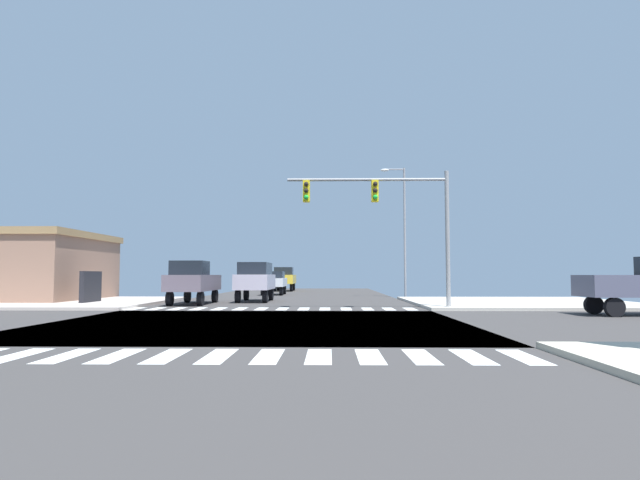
{
  "coord_description": "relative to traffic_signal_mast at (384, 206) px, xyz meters",
  "views": [
    {
      "loc": [
        2.46,
        -17.9,
        1.61
      ],
      "look_at": [
        1.97,
        10.38,
        3.46
      ],
      "focal_mm": 29.91,
      "sensor_mm": 36.0,
      "label": 1
    }
  ],
  "objects": [
    {
      "name": "pickup_leading_3",
      "position": [
        -7.03,
        28.04,
        -3.53
      ],
      "size": [
        2.0,
        5.1,
        2.35
      ],
      "rotation": [
        0.0,
        0.0,
        3.14
      ],
      "color": "black",
      "rests_on": "ground"
    },
    {
      "name": "street_lamp",
      "position": [
        2.62,
        13.17,
        0.63
      ],
      "size": [
        1.78,
        0.32,
        9.29
      ],
      "color": "gray",
      "rests_on": "ground"
    },
    {
      "name": "suv_crossing_2",
      "position": [
        -7.03,
        7.24,
        -3.43
      ],
      "size": [
        1.96,
        4.6,
        2.34
      ],
      "rotation": [
        0.0,
        0.0,
        3.14
      ],
      "color": "black",
      "rests_on": "ground"
    },
    {
      "name": "sedan_middle_1",
      "position": [
        -7.03,
        18.1,
        -3.71
      ],
      "size": [
        1.8,
        4.3,
        1.88
      ],
      "rotation": [
        0.0,
        0.0,
        3.14
      ],
      "color": "black",
      "rests_on": "ground"
    },
    {
      "name": "ground",
      "position": [
        -5.03,
        -6.95,
        -4.85
      ],
      "size": [
        90.0,
        90.0,
        0.05
      ],
      "color": "#393736"
    },
    {
      "name": "traffic_signal_mast",
      "position": [
        0.0,
        0.0,
        0.0
      ],
      "size": [
        7.6,
        0.55,
        6.48
      ],
      "color": "gray",
      "rests_on": "ground"
    },
    {
      "name": "crosswalk_far",
      "position": [
        -5.28,
        0.35,
        -4.82
      ],
      "size": [
        13.5,
        2.0,
        0.01
      ],
      "color": "silver",
      "rests_on": "ground"
    },
    {
      "name": "crosswalk_near",
      "position": [
        -5.28,
        -14.25,
        -4.82
      ],
      "size": [
        13.5,
        2.0,
        0.01
      ],
      "color": "silver",
      "rests_on": "ground"
    },
    {
      "name": "pickup_nearside_1",
      "position": [
        -10.03,
        4.22,
        -3.53
      ],
      "size": [
        2.0,
        5.1,
        2.35
      ],
      "rotation": [
        0.0,
        0.0,
        3.14
      ],
      "color": "black",
      "rests_on": "ground"
    },
    {
      "name": "sidewalk_corner_ne",
      "position": [
        7.97,
        5.05,
        -4.75
      ],
      "size": [
        12.0,
        12.0,
        0.14
      ],
      "color": "#B2ADA3",
      "rests_on": "ground"
    },
    {
      "name": "sidewalk_corner_nw",
      "position": [
        -18.03,
        5.05,
        -4.75
      ],
      "size": [
        12.0,
        12.0,
        0.14
      ],
      "color": "#BAACA3",
      "rests_on": "ground"
    }
  ]
}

